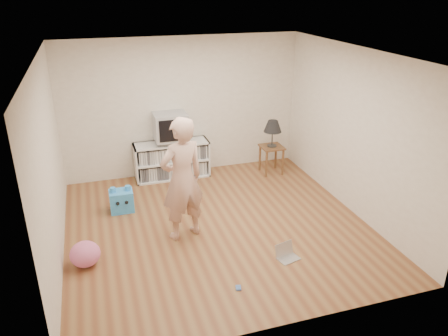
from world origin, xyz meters
TOP-DOWN VIEW (x-y plane):
  - ground at (0.00, 0.00)m, footprint 4.50×4.50m
  - walls at (0.00, 0.00)m, footprint 4.52×4.52m
  - ceiling at (0.00, 0.00)m, footprint 4.50×4.50m
  - media_unit at (-0.29, 2.04)m, footprint 1.40×0.45m
  - dvd_deck at (-0.29, 2.02)m, footprint 0.45×0.35m
  - crt_tv at (-0.29, 2.02)m, footprint 0.60×0.53m
  - side_table at (1.60, 1.65)m, footprint 0.42×0.42m
  - table_lamp at (1.60, 1.65)m, footprint 0.34×0.34m
  - person at (-0.54, -0.12)m, footprint 0.77×0.62m
  - laptop at (0.66, -1.09)m, footprint 0.34×0.30m
  - playing_cards at (-0.18, -1.51)m, footprint 0.08×0.10m
  - plush_blue at (-1.35, 0.93)m, footprint 0.38×0.33m
  - plush_pink at (-1.95, -0.45)m, footprint 0.45×0.45m

SIDE VIEW (x-z plane):
  - ground at x=0.00m, z-range 0.00..0.00m
  - playing_cards at x=-0.18m, z-range 0.00..0.02m
  - laptop at x=0.66m, z-range -0.05..0.15m
  - plush_pink at x=-1.95m, z-range 0.00..0.34m
  - plush_blue at x=-1.35m, z-range -0.03..0.40m
  - media_unit at x=-0.29m, z-range 0.00..0.70m
  - side_table at x=1.60m, z-range 0.14..0.69m
  - dvd_deck at x=-0.29m, z-range 0.70..0.77m
  - person at x=-0.54m, z-range 0.00..1.83m
  - table_lamp at x=1.60m, z-range 0.68..1.20m
  - crt_tv at x=-0.29m, z-range 0.77..1.27m
  - walls at x=0.00m, z-range 0.00..2.60m
  - ceiling at x=0.00m, z-range 2.60..2.60m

